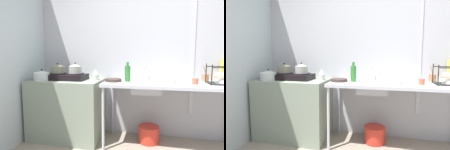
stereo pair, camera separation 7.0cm
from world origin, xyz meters
TOP-DOWN VIEW (x-y plane):
  - wall_back at (0.00, 1.60)m, footprint 4.61×0.10m
  - wall_metal_strip at (0.49, 1.54)m, footprint 0.05×0.01m
  - counter_concrete at (-1.33, 1.21)m, footprint 1.05×0.68m
  - counter_sink at (0.15, 1.21)m, footprint 1.77×0.68m
  - stove at (-1.34, 1.21)m, footprint 0.60×0.36m
  - pot_on_left_burner at (-1.49, 1.21)m, footprint 0.21×0.21m
  - pot_on_right_burner at (-1.20, 1.21)m, footprint 0.19×0.19m
  - pot_beside_stove at (-1.66, 1.06)m, footprint 0.24×0.24m
  - percolator at (-0.90, 1.26)m, footprint 0.10×0.10m
  - sink_basin at (-0.15, 1.17)m, footprint 0.40×0.31m
  - faucet at (-0.12, 1.30)m, footprint 0.16×0.09m
  - frying_pan at (-0.61, 1.18)m, footprint 0.23×0.23m
  - dish_rack at (0.79, 1.24)m, footprint 0.32×0.28m
  - cup_by_rack at (0.46, 1.16)m, footprint 0.08×0.08m
  - small_bowl_on_drainboard at (0.15, 1.18)m, footprint 0.16×0.16m
  - bottle_by_sink at (-0.42, 1.22)m, footprint 0.08×0.08m
  - utensil_jar at (0.66, 1.49)m, footprint 0.09×0.09m
  - bucket_on_floor at (-0.11, 1.28)m, footprint 0.30×0.30m

SIDE VIEW (x-z plane):
  - bucket_on_floor at x=-0.11m, z-range 0.00..0.24m
  - counter_concrete at x=-1.33m, z-range 0.00..0.89m
  - sink_basin at x=-0.15m, z-range 0.74..0.89m
  - counter_sink at x=0.15m, z-range 0.39..1.28m
  - small_bowl_on_drainboard at x=0.15m, z-range 0.89..0.93m
  - frying_pan at x=-0.61m, z-range 0.89..0.93m
  - cup_by_rack at x=0.46m, z-range 0.89..0.97m
  - stove at x=-1.34m, z-range 0.89..0.99m
  - utensil_jar at x=0.66m, z-range 0.83..1.05m
  - dish_rack at x=0.79m, z-range 0.83..1.08m
  - pot_beside_stove at x=-1.66m, z-range 0.88..1.05m
  - percolator at x=-0.90m, z-range 0.89..1.05m
  - bottle_by_sink at x=-0.42m, z-range 0.87..1.15m
  - faucet at x=-0.12m, z-range 0.92..1.16m
  - pot_on_left_burner at x=-1.49m, z-range 0.98..1.13m
  - pot_on_right_burner at x=-1.20m, z-range 0.98..1.15m
  - wall_back at x=0.00m, z-range 0.00..2.64m
  - wall_metal_strip at x=0.49m, z-range 0.40..2.51m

